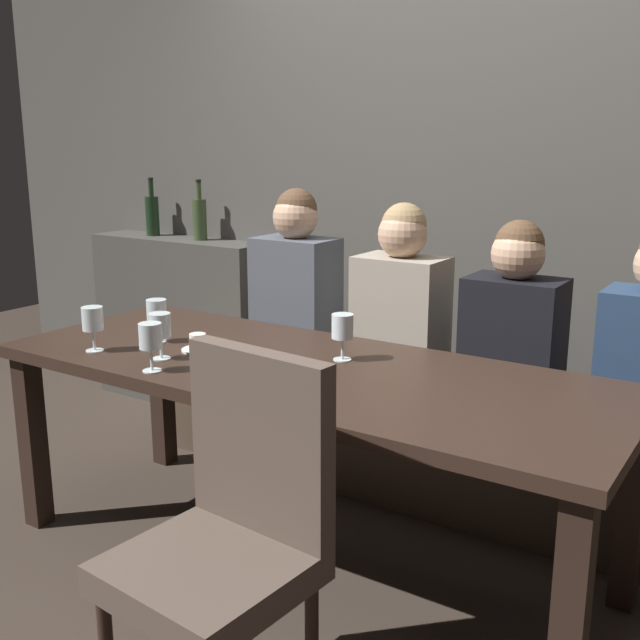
# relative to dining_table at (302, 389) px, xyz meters

# --- Properties ---
(ground) EXTENTS (9.00, 9.00, 0.00)m
(ground) POSITION_rel_dining_table_xyz_m (0.00, 0.00, -0.65)
(ground) COLOR #382D26
(back_wall_tiled) EXTENTS (6.00, 0.12, 3.00)m
(back_wall_tiled) POSITION_rel_dining_table_xyz_m (0.00, 1.22, 0.85)
(back_wall_tiled) COLOR #4C4944
(back_wall_tiled) RESTS_ON ground
(back_counter) EXTENTS (1.10, 0.28, 0.95)m
(back_counter) POSITION_rel_dining_table_xyz_m (-1.55, 1.04, -0.18)
(back_counter) COLOR #413E3A
(back_counter) RESTS_ON ground
(dining_table) EXTENTS (2.20, 0.84, 0.74)m
(dining_table) POSITION_rel_dining_table_xyz_m (0.00, 0.00, 0.00)
(dining_table) COLOR black
(dining_table) RESTS_ON ground
(banquette_bench) EXTENTS (2.50, 0.44, 0.45)m
(banquette_bench) POSITION_rel_dining_table_xyz_m (0.00, 0.70, -0.42)
(banquette_bench) COLOR #4A3C2E
(banquette_bench) RESTS_ON ground
(chair_near_side) EXTENTS (0.48, 0.48, 0.98)m
(chair_near_side) POSITION_rel_dining_table_xyz_m (0.28, -0.72, -0.09)
(chair_near_side) COLOR #302119
(chair_near_side) RESTS_ON ground
(diner_redhead) EXTENTS (0.36, 0.24, 0.83)m
(diner_redhead) POSITION_rel_dining_table_xyz_m (-0.52, 0.71, 0.19)
(diner_redhead) COLOR #4C515B
(diner_redhead) RESTS_ON banquette_bench
(diner_bearded) EXTENTS (0.36, 0.24, 0.79)m
(diner_bearded) POSITION_rel_dining_table_xyz_m (0.02, 0.70, 0.17)
(diner_bearded) COLOR #9E9384
(diner_bearded) RESTS_ON banquette_bench
(diner_far_end) EXTENTS (0.36, 0.24, 0.75)m
(diner_far_end) POSITION_rel_dining_table_xyz_m (0.49, 0.71, 0.15)
(diner_far_end) COLOR black
(diner_far_end) RESTS_ON banquette_bench
(wine_bottle_dark_red) EXTENTS (0.08, 0.08, 0.33)m
(wine_bottle_dark_red) POSITION_rel_dining_table_xyz_m (-1.75, 1.05, 0.42)
(wine_bottle_dark_red) COLOR black
(wine_bottle_dark_red) RESTS_ON back_counter
(wine_bottle_pale_label) EXTENTS (0.08, 0.08, 0.33)m
(wine_bottle_pale_label) POSITION_rel_dining_table_xyz_m (-1.39, 1.05, 0.42)
(wine_bottle_pale_label) COLOR #384728
(wine_bottle_pale_label) RESTS_ON back_counter
(wine_glass_center_back) EXTENTS (0.08, 0.08, 0.16)m
(wine_glass_center_back) POSITION_rel_dining_table_xyz_m (-0.72, -0.27, 0.20)
(wine_glass_center_back) COLOR silver
(wine_glass_center_back) RESTS_ON dining_table
(wine_glass_near_left) EXTENTS (0.08, 0.08, 0.16)m
(wine_glass_near_left) POSITION_rel_dining_table_xyz_m (-0.45, -0.21, 0.20)
(wine_glass_near_left) COLOR silver
(wine_glass_near_left) RESTS_ON dining_table
(wine_glass_end_right) EXTENTS (0.08, 0.08, 0.16)m
(wine_glass_end_right) POSITION_rel_dining_table_xyz_m (0.09, 0.12, 0.20)
(wine_glass_end_right) COLOR silver
(wine_glass_end_right) RESTS_ON dining_table
(wine_glass_far_right) EXTENTS (0.08, 0.08, 0.16)m
(wine_glass_far_right) POSITION_rel_dining_table_xyz_m (-0.62, -0.06, 0.20)
(wine_glass_far_right) COLOR silver
(wine_glass_far_right) RESTS_ON dining_table
(wine_glass_near_right) EXTENTS (0.08, 0.08, 0.16)m
(wine_glass_near_right) POSITION_rel_dining_table_xyz_m (-0.37, -0.33, 0.20)
(wine_glass_near_right) COLOR silver
(wine_glass_near_right) RESTS_ON dining_table
(espresso_cup) EXTENTS (0.12, 0.12, 0.06)m
(espresso_cup) POSITION_rel_dining_table_xyz_m (-0.41, -0.07, 0.11)
(espresso_cup) COLOR white
(espresso_cup) RESTS_ON dining_table
(dessert_plate) EXTENTS (0.19, 0.19, 0.05)m
(dessert_plate) POSITION_rel_dining_table_xyz_m (-0.08, -0.14, 0.10)
(dessert_plate) COLOR white
(dessert_plate) RESTS_ON dining_table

